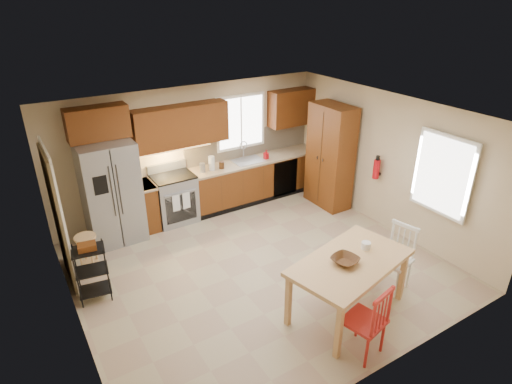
{
  "coord_description": "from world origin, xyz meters",
  "views": [
    {
      "loc": [
        -3.08,
        -4.86,
        4.11
      ],
      "look_at": [
        0.18,
        0.4,
        1.15
      ],
      "focal_mm": 30.0,
      "sensor_mm": 36.0,
      "label": 1
    }
  ],
  "objects": [
    {
      "name": "sink",
      "position": [
        1.1,
        2.2,
        0.86
      ],
      "size": [
        0.62,
        0.46,
        0.16
      ],
      "primitive_type": "cube",
      "color": "gray",
      "rests_on": "base_cabinet_run"
    },
    {
      "name": "canister_wood",
      "position": [
        0.45,
        2.12,
        0.97
      ],
      "size": [
        0.1,
        0.1,
        0.14
      ],
      "primitive_type": "cylinder",
      "color": "#472B13",
      "rests_on": "base_cabinet_run"
    },
    {
      "name": "paper_towel",
      "position": [
        0.25,
        2.15,
        1.04
      ],
      "size": [
        0.12,
        0.12,
        0.28
      ],
      "primitive_type": "cylinder",
      "color": "white",
      "rests_on": "base_cabinet_run"
    },
    {
      "name": "bar_stool",
      "position": [
        -2.36,
        1.29,
        0.34
      ],
      "size": [
        0.42,
        0.42,
        0.67
      ],
      "primitive_type": null,
      "rotation": [
        0.0,
        0.0,
        0.38
      ],
      "color": "tan",
      "rests_on": "floor"
    },
    {
      "name": "refrigerator",
      "position": [
        -1.7,
        2.12,
        0.91
      ],
      "size": [
        0.92,
        0.75,
        1.82
      ],
      "primitive_type": "cube",
      "color": "gray",
      "rests_on": "floor"
    },
    {
      "name": "canister_steel",
      "position": [
        0.05,
        2.15,
        0.99
      ],
      "size": [
        0.11,
        0.11,
        0.18
      ],
      "primitive_type": "cylinder",
      "color": "gray",
      "rests_on": "base_cabinet_run"
    },
    {
      "name": "window_right",
      "position": [
        2.68,
        -1.15,
        1.45
      ],
      "size": [
        0.04,
        1.02,
        1.32
      ],
      "primitive_type": "cube",
      "color": "white",
      "rests_on": "wall_right"
    },
    {
      "name": "floor",
      "position": [
        0.0,
        0.0,
        0.0
      ],
      "size": [
        5.5,
        5.5,
        0.0
      ],
      "primitive_type": "plane",
      "color": "tan",
      "rests_on": "ground"
    },
    {
      "name": "undercab_glow",
      "position": [
        -0.55,
        2.3,
        1.43
      ],
      "size": [
        1.6,
        0.3,
        0.01
      ],
      "primitive_type": "cube",
      "color": "#FFBF66",
      "rests_on": "wall_back"
    },
    {
      "name": "upper_left_block",
      "position": [
        -0.25,
        2.33,
        1.83
      ],
      "size": [
        1.8,
        0.35,
        0.75
      ],
      "primitive_type": "cube",
      "color": "#623310",
      "rests_on": "wall_back"
    },
    {
      "name": "chair_red",
      "position": [
        0.12,
        -2.17,
        0.5
      ],
      "size": [
        0.56,
        0.56,
        1.0
      ],
      "primitive_type": null,
      "rotation": [
        0.0,
        0.0,
        0.23
      ],
      "color": "#B2211B",
      "rests_on": "floor"
    },
    {
      "name": "window_back",
      "position": [
        1.1,
        2.48,
        1.65
      ],
      "size": [
        1.12,
        0.04,
        1.12
      ],
      "primitive_type": "cube",
      "color": "white",
      "rests_on": "wall_back"
    },
    {
      "name": "base_cabinet_run",
      "position": [
        1.29,
        2.2,
        0.45
      ],
      "size": [
        2.92,
        0.6,
        0.9
      ],
      "primitive_type": "cube",
      "color": "#5D2911",
      "rests_on": "floor"
    },
    {
      "name": "upper_right_block",
      "position": [
        2.25,
        2.33,
        1.83
      ],
      "size": [
        1.0,
        0.35,
        0.75
      ],
      "primitive_type": "cube",
      "color": "#623310",
      "rests_on": "wall_back"
    },
    {
      "name": "soap_bottle",
      "position": [
        1.48,
        2.1,
        1.0
      ],
      "size": [
        0.09,
        0.09,
        0.19
      ],
      "primitive_type": "imported",
      "color": "#A90B12",
      "rests_on": "base_cabinet_run"
    },
    {
      "name": "upper_over_fridge",
      "position": [
        -1.7,
        2.33,
        2.1
      ],
      "size": [
        1.0,
        0.35,
        0.55
      ],
      "primitive_type": "cube",
      "color": "#623310",
      "rests_on": "wall_back"
    },
    {
      "name": "wall_left",
      "position": [
        -2.75,
        0.0,
        1.25
      ],
      "size": [
        0.02,
        5.0,
        2.5
      ],
      "primitive_type": "cube",
      "color": "#CCB793",
      "rests_on": "ground"
    },
    {
      "name": "dishwasher",
      "position": [
        1.85,
        1.91,
        0.45
      ],
      "size": [
        0.6,
        0.02,
        0.78
      ],
      "primitive_type": "cube",
      "color": "black",
      "rests_on": "floor"
    },
    {
      "name": "pantry",
      "position": [
        2.43,
        1.2,
        1.05
      ],
      "size": [
        0.5,
        0.95,
        2.1
      ],
      "primitive_type": "cube",
      "color": "#5D2911",
      "rests_on": "floor"
    },
    {
      "name": "backsplash",
      "position": [
        1.29,
        2.48,
        1.18
      ],
      "size": [
        2.92,
        0.03,
        0.55
      ],
      "primitive_type": "cube",
      "color": "#C6B395",
      "rests_on": "wall_back"
    },
    {
      "name": "dining_table",
      "position": [
        0.47,
        -1.52,
        0.42
      ],
      "size": [
        1.88,
        1.32,
        0.83
      ],
      "primitive_type": null,
      "rotation": [
        0.0,
        0.0,
        0.23
      ],
      "color": "tan",
      "rests_on": "floor"
    },
    {
      "name": "wall_front",
      "position": [
        0.0,
        -2.5,
        1.25
      ],
      "size": [
        5.5,
        0.02,
        2.5
      ],
      "primitive_type": "cube",
      "color": "#CCB793",
      "rests_on": "ground"
    },
    {
      "name": "wall_right",
      "position": [
        2.75,
        0.0,
        1.25
      ],
      "size": [
        0.02,
        5.0,
        2.5
      ],
      "primitive_type": "cube",
      "color": "#CCB793",
      "rests_on": "ground"
    },
    {
      "name": "range_stove",
      "position": [
        -0.55,
        2.19,
        0.46
      ],
      "size": [
        0.76,
        0.63,
        0.92
      ],
      "primitive_type": "cube",
      "color": "gray",
      "rests_on": "floor"
    },
    {
      "name": "doorway",
      "position": [
        -2.67,
        1.3,
        1.05
      ],
      "size": [
        0.04,
        0.95,
        2.1
      ],
      "primitive_type": "cube",
      "color": "#8C7A59",
      "rests_on": "wall_left"
    },
    {
      "name": "table_jar",
      "position": [
        0.84,
        -1.41,
        0.88
      ],
      "size": [
        0.16,
        0.16,
        0.16
      ],
      "primitive_type": "cylinder",
      "rotation": [
        0.0,
        0.0,
        0.23
      ],
      "color": "white",
      "rests_on": "dining_table"
    },
    {
      "name": "ceiling",
      "position": [
        0.0,
        0.0,
        2.5
      ],
      "size": [
        5.5,
        5.0,
        0.02
      ],
      "primitive_type": "cube",
      "color": "silver",
      "rests_on": "ground"
    },
    {
      "name": "table_bowl",
      "position": [
        0.36,
        -1.52,
        0.84
      ],
      "size": [
        0.41,
        0.41,
        0.08
      ],
      "primitive_type": "imported",
      "rotation": [
        0.0,
        0.0,
        0.23
      ],
      "color": "#472B13",
      "rests_on": "dining_table"
    },
    {
      "name": "fire_extinguisher",
      "position": [
        2.63,
        0.15,
        1.1
      ],
      "size": [
        0.12,
        0.12,
        0.36
      ],
      "primitive_type": "cylinder",
      "color": "#A90B12",
      "rests_on": "wall_right"
    },
    {
      "name": "base_cabinet_narrow",
      "position": [
        -1.1,
        2.2,
        0.45
      ],
      "size": [
        0.3,
        0.6,
        0.9
      ],
      "primitive_type": "cube",
      "color": "#5D2911",
      "rests_on": "floor"
    },
    {
      "name": "chair_white",
      "position": [
        1.42,
        -1.47,
        0.5
      ],
      "size": [
        0.56,
        0.56,
        1.0
      ],
      "primitive_type": null,
      "rotation": [
        0.0,
        0.0,
        1.8
      ],
      "color": "white",
      "rests_on": "floor"
    },
    {
      "name": "utility_cart",
      "position": [
        -2.43,
        0.62,
        0.44
      ],
      "size": [
        0.49,
        0.4,
        0.88
      ],
      "primitive_type": null,
      "rotation": [
        0.0,
        0.0,
        -0.16
      ],
      "color": "black",
      "rests_on": "floor"
    },
    {
      "name": "wall_back",
      "position": [
        0.0,
        2.5,
        1.25
      ],
      "size": [
        5.5,
        0.02,
        2.5
      ],
      "primitive_type": "cube",
      "color": "#CCB793",
      "rests_on": "ground"
    }
  ]
}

